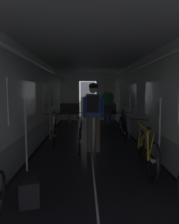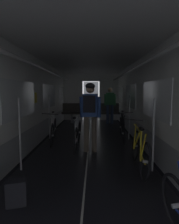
% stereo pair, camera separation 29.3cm
% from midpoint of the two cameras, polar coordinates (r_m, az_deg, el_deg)
% --- Properties ---
extents(train_car_shell, '(3.14, 12.34, 2.57)m').
position_cam_midpoint_polar(train_car_shell, '(5.26, 1.25, 7.77)').
color(train_car_shell, black).
rests_on(train_car_shell, ground).
extents(bench_seat_far_left, '(0.98, 0.51, 0.95)m').
position_cam_midpoint_polar(bench_seat_far_left, '(9.82, -4.08, 0.28)').
color(bench_seat_far_left, gray).
rests_on(bench_seat_far_left, ground).
extents(bench_seat_far_right, '(0.98, 0.51, 0.95)m').
position_cam_midpoint_polar(bench_seat_far_right, '(9.82, 6.44, 0.26)').
color(bench_seat_far_right, gray).
rests_on(bench_seat_far_right, ground).
extents(bicycle_yellow, '(0.44, 1.69, 0.95)m').
position_cam_midpoint_polar(bicycle_yellow, '(4.14, 16.01, -10.38)').
color(bicycle_yellow, black).
rests_on(bicycle_yellow, ground).
extents(bicycle_black, '(0.44, 1.69, 0.95)m').
position_cam_midpoint_polar(bicycle_black, '(6.36, 10.58, -4.55)').
color(bicycle_black, black).
rests_on(bicycle_black, ground).
extents(bicycle_white, '(0.44, 1.69, 0.95)m').
position_cam_midpoint_polar(bicycle_white, '(6.05, -8.82, -5.07)').
color(bicycle_white, black).
rests_on(bicycle_white, ground).
extents(person_cyclist_aisle, '(0.55, 0.41, 1.73)m').
position_cam_midpoint_polar(person_cyclist_aisle, '(4.99, 1.85, 0.67)').
color(person_cyclist_aisle, brown).
rests_on(person_cyclist_aisle, ground).
extents(bicycle_silver_in_aisle, '(0.44, 1.69, 0.95)m').
position_cam_midpoint_polar(bicycle_silver_in_aisle, '(5.36, -1.90, -6.40)').
color(bicycle_silver_in_aisle, black).
rests_on(bicycle_silver_in_aisle, ground).
extents(person_standing_near_bench, '(0.53, 0.23, 1.69)m').
position_cam_midpoint_polar(person_standing_near_bench, '(9.42, 6.69, 2.51)').
color(person_standing_near_bench, '#384C75').
rests_on(person_standing_near_bench, ground).
extents(backpack_on_floor, '(0.31, 0.27, 0.34)m').
position_cam_midpoint_polar(backpack_on_floor, '(3.03, -17.25, -20.91)').
color(backpack_on_floor, black).
rests_on(backpack_on_floor, ground).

